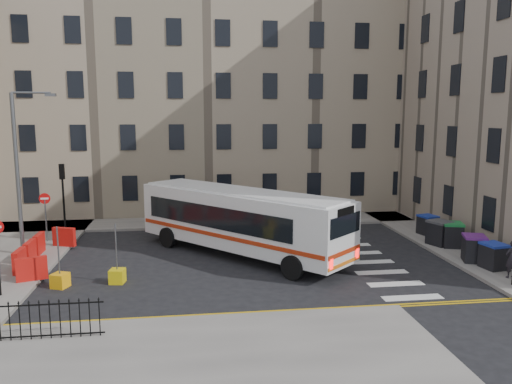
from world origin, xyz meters
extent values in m
plane|color=black|center=(0.00, 0.00, 0.00)|extent=(120.00, 120.00, 0.00)
cube|color=slate|center=(-6.00, 8.60, 0.07)|extent=(36.00, 3.20, 0.15)
cube|color=slate|center=(9.00, 4.00, 0.07)|extent=(2.40, 26.00, 0.15)
cube|color=slate|center=(-7.00, -10.00, 0.07)|extent=(20.00, 6.00, 0.15)
cube|color=tan|center=(-7.00, 15.50, 8.00)|extent=(38.00, 10.50, 16.00)
cylinder|color=black|center=(-12.00, 6.50, 1.75)|extent=(0.12, 0.12, 3.20)
cube|color=black|center=(-12.00, 6.50, 3.80)|extent=(0.28, 0.22, 0.90)
cylinder|color=#595B5E|center=(-13.00, 2.00, 4.15)|extent=(0.20, 0.20, 8.00)
cube|color=#595B5E|center=(-13.00, 2.00, 8.22)|extent=(0.50, 0.22, 0.14)
cylinder|color=#595B5E|center=(-12.50, 4.50, 1.35)|extent=(0.08, 0.08, 2.40)
cube|color=red|center=(-12.50, 4.50, 2.85)|extent=(0.60, 0.04, 0.60)
cube|color=red|center=(-12.20, -1.00, 0.65)|extent=(0.25, 1.25, 1.00)
cube|color=red|center=(-12.20, 0.50, 0.65)|extent=(0.25, 1.25, 1.00)
cube|color=red|center=(-12.20, 2.00, 0.65)|extent=(0.25, 1.25, 1.00)
cube|color=red|center=(-11.30, 3.30, 0.65)|extent=(1.26, 0.66, 1.00)
cube|color=red|center=(-11.30, -2.30, 0.65)|extent=(1.26, 0.66, 1.00)
cube|color=silver|center=(-2.09, 0.80, 1.91)|extent=(10.10, 10.73, 2.73)
cube|color=black|center=(-3.48, 0.28, 2.13)|extent=(6.51, 7.16, 1.09)
cube|color=black|center=(-1.44, 2.13, 2.13)|extent=(6.51, 7.16, 1.09)
cube|color=black|center=(-6.14, 5.26, 2.19)|extent=(1.82, 1.66, 1.20)
cube|color=black|center=(1.95, -3.66, 2.46)|extent=(1.82, 1.66, 0.87)
cube|color=#A3280E|center=(-3.11, -0.13, 1.26)|extent=(7.96, 8.76, 0.20)
cube|color=#A3280E|center=(-1.07, 1.73, 1.26)|extent=(7.96, 8.76, 0.20)
cube|color=#FF0C0C|center=(1.15, -4.40, 0.98)|extent=(0.21, 0.20, 0.44)
cube|color=#FF0C0C|center=(2.77, -2.93, 0.98)|extent=(0.21, 0.20, 0.44)
cylinder|color=black|center=(-5.82, 2.87, 0.55)|extent=(0.96, 1.01, 1.09)
cylinder|color=black|center=(-3.80, 4.71, 0.55)|extent=(0.96, 1.01, 1.09)
cylinder|color=black|center=(-0.24, -3.27, 0.55)|extent=(0.96, 1.01, 1.09)
cylinder|color=black|center=(1.78, -1.44, 0.55)|extent=(0.96, 1.01, 1.09)
cube|color=black|center=(9.08, -3.35, 0.68)|extent=(1.03, 1.14, 1.06)
cube|color=navy|center=(9.08, -3.35, 1.27)|extent=(1.08, 1.19, 0.11)
cube|color=black|center=(8.82, -2.19, 0.72)|extent=(1.26, 1.35, 1.15)
cube|color=#591C6C|center=(8.82, -2.19, 1.36)|extent=(1.33, 1.42, 0.12)
cube|color=black|center=(9.17, 0.49, 0.74)|extent=(1.26, 1.36, 1.18)
cube|color=#1A7836|center=(9.17, 0.49, 1.39)|extent=(1.32, 1.42, 0.12)
cube|color=black|center=(8.72, 0.92, 0.74)|extent=(1.33, 1.42, 1.19)
cube|color=#3B3B3E|center=(8.72, 0.92, 1.40)|extent=(1.40, 1.48, 0.12)
cube|color=black|center=(9.16, 3.23, 0.66)|extent=(1.05, 1.15, 1.02)
cube|color=navy|center=(9.16, 3.23, 1.23)|extent=(1.10, 1.20, 0.11)
imported|color=black|center=(9.04, -4.68, 0.98)|extent=(0.65, 0.47, 1.65)
cube|color=#FCA90E|center=(-10.00, -2.95, 0.30)|extent=(0.78, 0.78, 0.60)
cube|color=#D6BC0C|center=(-7.72, -2.69, 0.30)|extent=(0.69, 0.69, 0.60)
camera|label=1|loc=(-4.55, -23.71, 7.13)|focal=35.00mm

